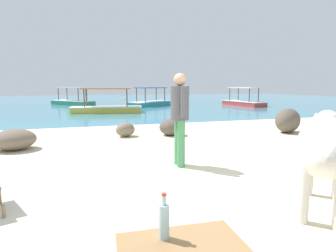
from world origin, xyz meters
name	(u,v)px	position (x,y,z in m)	size (l,w,h in m)	color
sand_beach	(216,203)	(0.00, 0.00, 0.02)	(18.00, 14.00, 0.04)	beige
water_surface	(99,102)	(0.00, 22.00, 0.00)	(60.00, 36.00, 0.03)	teal
cow	(326,145)	(1.08, -0.54, 0.78)	(1.73, 1.66, 1.13)	beige
bottle	(164,220)	(-1.08, -1.42, 0.63)	(0.07, 0.07, 0.30)	#A3C6D1
deck_chair_far	(325,143)	(2.66, 0.97, 0.42)	(0.84, 0.93, 0.68)	olive
person_standing	(180,112)	(0.10, 1.62, 0.99)	(0.32, 0.51, 1.62)	#428956
shore_rock_large	(125,130)	(-0.38, 4.76, 0.23)	(0.57, 0.45, 0.39)	#756651
shore_rock_medium	(14,139)	(-2.97, 3.87, 0.27)	(0.91, 0.85, 0.46)	#6B5B4C
shore_rock_small	(288,120)	(4.39, 4.01, 0.41)	(0.94, 0.69, 0.73)	brown
shore_rock_flat	(171,127)	(0.89, 4.60, 0.27)	(0.71, 0.65, 0.47)	brown
boat_yellow	(107,107)	(-0.22, 12.30, 0.29)	(3.81, 1.71, 1.29)	gold
boat_green	(73,101)	(-2.06, 19.07, 0.29)	(3.27, 3.54, 1.29)	#338E66
boat_red	(243,102)	(9.51, 14.65, 0.29)	(1.58, 3.78, 1.29)	#C63833
boat_teal	(151,102)	(3.21, 16.37, 0.29)	(3.62, 3.14, 1.29)	teal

